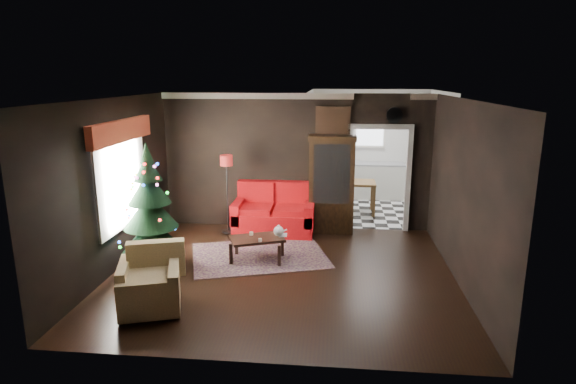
# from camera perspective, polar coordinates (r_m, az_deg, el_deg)

# --- Properties ---
(floor) EXTENTS (5.50, 5.50, 0.00)m
(floor) POSITION_cam_1_polar(r_m,az_deg,el_deg) (7.88, -0.66, -9.72)
(floor) COLOR black
(floor) RESTS_ON ground
(ceiling) EXTENTS (5.50, 5.50, 0.00)m
(ceiling) POSITION_cam_1_polar(r_m,az_deg,el_deg) (7.23, -0.72, 11.08)
(ceiling) COLOR white
(ceiling) RESTS_ON ground
(wall_back) EXTENTS (5.50, 0.00, 5.50)m
(wall_back) POSITION_cam_1_polar(r_m,az_deg,el_deg) (9.87, 0.92, 3.61)
(wall_back) COLOR black
(wall_back) RESTS_ON ground
(wall_front) EXTENTS (5.50, 0.00, 5.50)m
(wall_front) POSITION_cam_1_polar(r_m,az_deg,el_deg) (5.06, -3.85, -6.36)
(wall_front) COLOR black
(wall_front) RESTS_ON ground
(wall_left) EXTENTS (0.00, 5.50, 5.50)m
(wall_left) POSITION_cam_1_polar(r_m,az_deg,el_deg) (8.20, -20.16, 0.67)
(wall_left) COLOR black
(wall_left) RESTS_ON ground
(wall_right) EXTENTS (0.00, 5.50, 5.50)m
(wall_right) POSITION_cam_1_polar(r_m,az_deg,el_deg) (7.64, 20.27, -0.26)
(wall_right) COLOR black
(wall_right) RESTS_ON ground
(doorway) EXTENTS (1.10, 0.10, 2.10)m
(doorway) POSITION_cam_1_polar(r_m,az_deg,el_deg) (9.94, 10.73, 1.39)
(doorway) COLOR white
(doorway) RESTS_ON ground
(left_window) EXTENTS (0.05, 1.60, 1.40)m
(left_window) POSITION_cam_1_polar(r_m,az_deg,el_deg) (8.35, -19.35, 1.30)
(left_window) COLOR white
(left_window) RESTS_ON wall_left
(valance) EXTENTS (0.12, 2.10, 0.35)m
(valance) POSITION_cam_1_polar(r_m,az_deg,el_deg) (8.19, -19.30, 6.91)
(valance) COLOR #A53C25
(valance) RESTS_ON wall_left
(kitchen_floor) EXTENTS (3.00, 3.00, 0.00)m
(kitchen_floor) POSITION_cam_1_polar(r_m,az_deg,el_deg) (11.65, 9.89, -2.09)
(kitchen_floor) COLOR white
(kitchen_floor) RESTS_ON ground
(kitchen_window) EXTENTS (0.70, 0.06, 0.70)m
(kitchen_window) POSITION_cam_1_polar(r_m,az_deg,el_deg) (12.74, 9.76, 7.07)
(kitchen_window) COLOR white
(kitchen_window) RESTS_ON ground
(rug) EXTENTS (2.72, 2.30, 0.01)m
(rug) POSITION_cam_1_polar(r_m,az_deg,el_deg) (8.62, -3.43, -7.58)
(rug) COLOR #463341
(rug) RESTS_ON ground
(loveseat) EXTENTS (1.70, 0.90, 1.00)m
(loveseat) POSITION_cam_1_polar(r_m,az_deg,el_deg) (9.68, -1.68, -2.08)
(loveseat) COLOR maroon
(loveseat) RESTS_ON ground
(curio_cabinet) EXTENTS (0.90, 0.45, 1.90)m
(curio_cabinet) POSITION_cam_1_polar(r_m,az_deg,el_deg) (9.70, 5.22, 0.66)
(curio_cabinet) COLOR black
(curio_cabinet) RESTS_ON ground
(floor_lamp) EXTENTS (0.30, 0.30, 1.58)m
(floor_lamp) POSITION_cam_1_polar(r_m,az_deg,el_deg) (9.60, -7.27, -0.27)
(floor_lamp) COLOR black
(floor_lamp) RESTS_ON ground
(christmas_tree) EXTENTS (1.07, 1.07, 2.00)m
(christmas_tree) POSITION_cam_1_polar(r_m,az_deg,el_deg) (8.06, -16.15, -1.81)
(christmas_tree) COLOR black
(christmas_tree) RESTS_ON ground
(armchair) EXTENTS (1.05, 1.05, 0.85)m
(armchair) POSITION_cam_1_polar(r_m,az_deg,el_deg) (6.82, -16.28, -9.93)
(armchair) COLOR tan
(armchair) RESTS_ON ground
(coffee_table) EXTENTS (1.04, 0.83, 0.41)m
(coffee_table) POSITION_cam_1_polar(r_m,az_deg,el_deg) (8.35, -3.69, -6.76)
(coffee_table) COLOR black
(coffee_table) RESTS_ON rug
(teapot) EXTENTS (0.27, 0.27, 0.19)m
(teapot) POSITION_cam_1_polar(r_m,az_deg,el_deg) (8.31, -1.14, -4.65)
(teapot) COLOR white
(teapot) RESTS_ON coffee_table
(cup_a) EXTENTS (0.09, 0.09, 0.06)m
(cup_a) POSITION_cam_1_polar(r_m,az_deg,el_deg) (8.40, -4.41, -4.98)
(cup_a) COLOR white
(cup_a) RESTS_ON coffee_table
(cup_b) EXTENTS (0.07, 0.07, 0.05)m
(cup_b) POSITION_cam_1_polar(r_m,az_deg,el_deg) (8.08, -3.36, -5.75)
(cup_b) COLOR silver
(cup_b) RESTS_ON coffee_table
(book) EXTENTS (0.14, 0.03, 0.20)m
(book) POSITION_cam_1_polar(r_m,az_deg,el_deg) (8.34, -1.12, -4.58)
(book) COLOR gray
(book) RESTS_ON coffee_table
(wall_clock) EXTENTS (0.32, 0.32, 0.06)m
(wall_clock) POSITION_cam_1_polar(r_m,az_deg,el_deg) (9.73, 12.59, 8.96)
(wall_clock) COLOR white
(wall_clock) RESTS_ON wall_back
(painting) EXTENTS (0.62, 0.05, 0.52)m
(painting) POSITION_cam_1_polar(r_m,az_deg,el_deg) (9.68, 5.40, 8.43)
(painting) COLOR #A16E48
(painting) RESTS_ON wall_back
(kitchen_counter) EXTENTS (1.80, 0.60, 0.90)m
(kitchen_counter) POSITION_cam_1_polar(r_m,az_deg,el_deg) (12.70, 9.61, 1.33)
(kitchen_counter) COLOR beige
(kitchen_counter) RESTS_ON ground
(kitchen_table) EXTENTS (0.70, 0.70, 0.75)m
(kitchen_table) POSITION_cam_1_polar(r_m,az_deg,el_deg) (11.24, 8.55, -0.64)
(kitchen_table) COLOR brown
(kitchen_table) RESTS_ON ground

